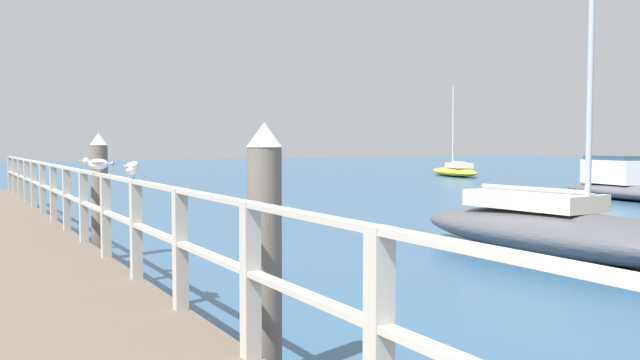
% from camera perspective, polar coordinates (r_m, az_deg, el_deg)
% --- Properties ---
extents(pier_railing, '(0.12, 23.11, 1.14)m').
position_cam_1_polar(pier_railing, '(12.83, -20.58, -0.91)').
color(pier_railing, '#B2ADA3').
rests_on(pier_railing, pier_deck).
extents(dock_piling_near, '(0.29, 0.29, 2.13)m').
position_cam_1_polar(dock_piling_near, '(5.60, -4.66, -6.03)').
color(dock_piling_near, '#6B6056').
rests_on(dock_piling_near, ground_plane).
extents(dock_piling_far, '(0.29, 0.29, 2.13)m').
position_cam_1_polar(dock_piling_far, '(11.95, -18.07, -1.30)').
color(dock_piling_far, '#6B6056').
rests_on(dock_piling_far, ground_plane).
extents(seagull_foreground, '(0.18, 0.48, 0.21)m').
position_cam_1_polar(seagull_foreground, '(8.13, -15.59, 1.00)').
color(seagull_foreground, white).
rests_on(seagull_foreground, pier_railing).
extents(seagull_background, '(0.44, 0.27, 0.21)m').
position_cam_1_polar(seagull_background, '(9.98, -18.20, 1.33)').
color(seagull_background, white).
rests_on(seagull_background, pier_railing).
extents(boat_0, '(2.52, 6.75, 7.21)m').
position_cam_1_polar(boat_0, '(12.43, 20.10, -4.06)').
color(boat_0, '#4C4C51').
rests_on(boat_0, ground_plane).
extents(boat_1, '(3.36, 5.74, 5.43)m').
position_cam_1_polar(boat_1, '(41.16, 11.29, 0.77)').
color(boat_1, gold).
rests_on(boat_1, ground_plane).
extents(boat_2, '(2.65, 5.88, 1.52)m').
position_cam_1_polar(boat_2, '(26.02, 24.05, -0.37)').
color(boat_2, '#4C4C51').
rests_on(boat_2, ground_plane).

